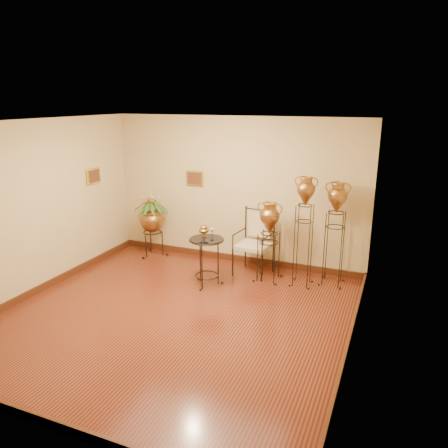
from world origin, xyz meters
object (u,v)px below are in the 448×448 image
at_px(armchair, 253,243).
at_px(planter_urn, 152,217).
at_px(amphora_tall, 304,231).
at_px(side_table, 207,261).
at_px(amphora_mid, 335,233).

bearing_deg(armchair, planter_urn, -178.00).
height_order(amphora_tall, planter_urn, amphora_tall).
xyz_separation_m(amphora_tall, side_table, (-1.51, -0.63, -0.54)).
bearing_deg(armchair, side_table, -120.72).
xyz_separation_m(amphora_mid, armchair, (-1.40, -0.10, -0.33)).
relative_size(amphora_tall, planter_urn, 1.33).
bearing_deg(amphora_tall, planter_urn, 174.51).
relative_size(amphora_tall, amphora_mid, 1.05).
distance_m(amphora_mid, armchair, 1.45).
distance_m(planter_urn, armchair, 2.23).
height_order(amphora_mid, armchair, amphora_mid).
xyz_separation_m(amphora_mid, side_table, (-1.98, -0.87, -0.48)).
bearing_deg(amphora_tall, side_table, -157.37).
bearing_deg(side_table, amphora_mid, 23.77).
relative_size(planter_urn, armchair, 1.22).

